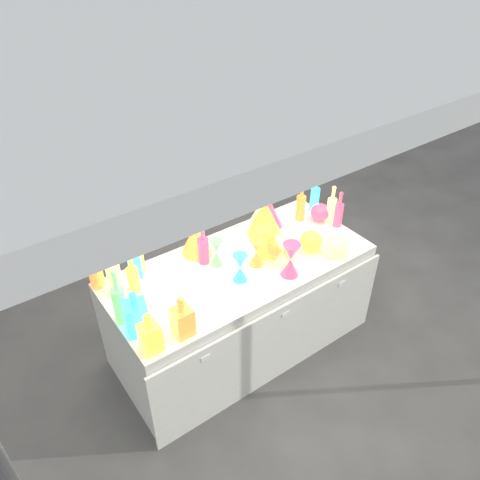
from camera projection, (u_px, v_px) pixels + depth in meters
ground at (240, 340)px, 3.57m from camera, size 80.00×80.00×0.00m
display_table at (241, 306)px, 3.34m from camera, size 1.84×0.83×0.75m
cardboard_box_closed at (37, 198)px, 4.87m from camera, size 0.66×0.55×0.42m
cardboard_box_flat at (132, 209)px, 5.03m from camera, size 0.70×0.53×0.06m
bottle_0 at (137, 254)px, 2.99m from camera, size 0.09×0.09×0.28m
bottle_1 at (133, 254)px, 2.91m from camera, size 0.11×0.11×0.37m
bottle_2 at (93, 261)px, 2.84m from camera, size 0.11×0.11×0.40m
bottle_3 at (203, 244)px, 3.06m from camera, size 0.10×0.10×0.30m
bottle_4 at (113, 271)px, 2.79m from camera, size 0.09×0.09×0.36m
bottle_5 at (118, 297)px, 2.60m from camera, size 0.09×0.09×0.37m
bottle_6 at (132, 273)px, 2.83m from camera, size 0.08×0.08×0.28m
decanter_0 at (149, 332)px, 2.46m from camera, size 0.11×0.11×0.26m
decanter_1 at (182, 316)px, 2.55m from camera, size 0.11×0.11×0.27m
decanter_2 at (136, 312)px, 2.56m from camera, size 0.15×0.15×0.29m
hourglass_0 at (257, 252)px, 3.07m from camera, size 0.10×0.10×0.20m
hourglass_1 at (291, 260)px, 2.97m from camera, size 0.14×0.14×0.24m
hourglass_2 at (282, 252)px, 3.06m from camera, size 0.12×0.12×0.22m
hourglass_3 at (216, 253)px, 3.07m from camera, size 0.11×0.11×0.19m
hourglass_4 at (264, 242)px, 3.14m from camera, size 0.14×0.14×0.22m
hourglass_5 at (240, 268)px, 2.94m from camera, size 0.10×0.10×0.20m
globe_0 at (311, 242)px, 3.22m from camera, size 0.17×0.17×0.13m
globe_1 at (336, 248)px, 3.16m from camera, size 0.22×0.22×0.14m
globe_2 at (279, 248)px, 3.15m from camera, size 0.18×0.18×0.14m
globe_3 at (320, 213)px, 3.52m from camera, size 0.15×0.15×0.12m
lampshade_0 at (196, 237)px, 3.16m from camera, size 0.26×0.26×0.25m
lampshade_1 at (265, 216)px, 3.33m from camera, size 0.33×0.33×0.30m
lampshade_2 at (268, 211)px, 3.43m from camera, size 0.23×0.23×0.25m
lampshade_3 at (262, 211)px, 3.43m from camera, size 0.27×0.27×0.25m
bottle_8 at (315, 193)px, 3.57m from camera, size 0.08×0.08×0.31m
bottle_9 at (301, 201)px, 3.48m from camera, size 0.08×0.08×0.31m
bottle_10 at (339, 209)px, 3.41m from camera, size 0.08×0.08×0.29m
bottle_11 at (332, 204)px, 3.46m from camera, size 0.09×0.09×0.30m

